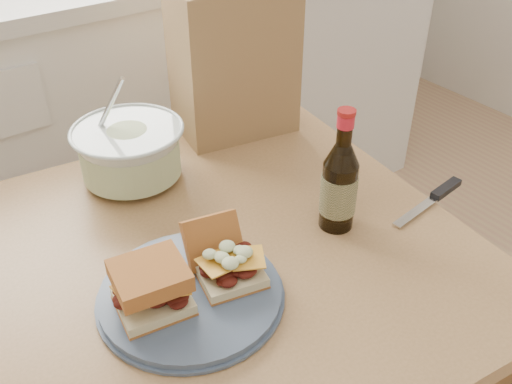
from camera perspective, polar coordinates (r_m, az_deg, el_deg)
cabinet_run at (r=1.92m, az=-15.39°, el=6.80°), size 2.50×0.64×0.94m
dining_table at (r=1.07m, az=-2.85°, el=-9.67°), size 0.91×0.91×0.69m
plate at (r=0.91m, az=-6.55°, el=-10.13°), size 0.29×0.29×0.02m
sandwich_left at (r=0.86m, az=-10.42°, el=-9.36°), size 0.12×0.11×0.08m
sandwich_right at (r=0.91m, az=-3.17°, el=-6.68°), size 0.11×0.15×0.08m
coleslaw_bowl at (r=1.17m, az=-12.46°, el=3.73°), size 0.22×0.22×0.22m
beer_bottle at (r=1.01m, az=8.33°, el=0.73°), size 0.07×0.07×0.23m
knife at (r=1.17m, az=17.80°, el=-0.22°), size 0.21×0.05×0.01m
paper_bag at (r=1.29m, az=-2.26°, el=13.06°), size 0.28×0.21×0.33m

